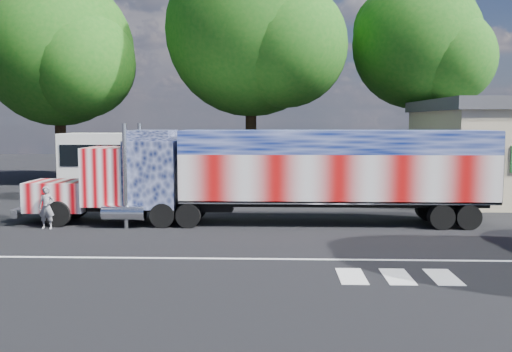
{
  "coord_description": "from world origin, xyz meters",
  "views": [
    {
      "loc": [
        0.78,
        -19.61,
        4.09
      ],
      "look_at": [
        0.0,
        3.0,
        1.9
      ],
      "focal_mm": 40.0,
      "sensor_mm": 36.0,
      "label": 1
    }
  ],
  "objects_px": {
    "semi_truck": "(277,172)",
    "coach_bus": "(178,165)",
    "tree_ne_a": "(420,45)",
    "woman": "(47,207)",
    "tree_n_mid": "(254,32)",
    "tree_nw_a": "(60,51)"
  },
  "relations": [
    {
      "from": "semi_truck",
      "to": "coach_bus",
      "type": "bearing_deg",
      "value": 126.92
    },
    {
      "from": "coach_bus",
      "to": "tree_n_mid",
      "type": "xyz_separation_m",
      "value": [
        3.67,
        7.36,
        7.93
      ]
    },
    {
      "from": "tree_ne_a",
      "to": "tree_n_mid",
      "type": "bearing_deg",
      "value": -177.61
    },
    {
      "from": "coach_bus",
      "to": "tree_ne_a",
      "type": "height_order",
      "value": "tree_ne_a"
    },
    {
      "from": "semi_truck",
      "to": "tree_n_mid",
      "type": "relative_size",
      "value": 1.23
    },
    {
      "from": "woman",
      "to": "tree_n_mid",
      "type": "xyz_separation_m",
      "value": [
        7.27,
        15.64,
        8.9
      ]
    },
    {
      "from": "semi_truck",
      "to": "tree_nw_a",
      "type": "distance_m",
      "value": 20.96
    },
    {
      "from": "woman",
      "to": "tree_ne_a",
      "type": "height_order",
      "value": "tree_ne_a"
    },
    {
      "from": "coach_bus",
      "to": "tree_nw_a",
      "type": "relative_size",
      "value": 0.88
    },
    {
      "from": "woman",
      "to": "tree_ne_a",
      "type": "relative_size",
      "value": 0.12
    },
    {
      "from": "coach_bus",
      "to": "tree_ne_a",
      "type": "relative_size",
      "value": 0.91
    },
    {
      "from": "tree_n_mid",
      "to": "tree_ne_a",
      "type": "height_order",
      "value": "tree_n_mid"
    },
    {
      "from": "semi_truck",
      "to": "coach_bus",
      "type": "distance_m",
      "value": 8.56
    },
    {
      "from": "tree_nw_a",
      "to": "tree_ne_a",
      "type": "relative_size",
      "value": 1.03
    },
    {
      "from": "coach_bus",
      "to": "tree_nw_a",
      "type": "distance_m",
      "value": 13.34
    },
    {
      "from": "tree_n_mid",
      "to": "woman",
      "type": "bearing_deg",
      "value": -114.95
    },
    {
      "from": "coach_bus",
      "to": "woman",
      "type": "distance_m",
      "value": 9.08
    },
    {
      "from": "semi_truck",
      "to": "tree_n_mid",
      "type": "height_order",
      "value": "tree_n_mid"
    },
    {
      "from": "coach_bus",
      "to": "tree_nw_a",
      "type": "bearing_deg",
      "value": 140.04
    },
    {
      "from": "woman",
      "to": "coach_bus",
      "type": "bearing_deg",
      "value": 67.24
    },
    {
      "from": "coach_bus",
      "to": "woman",
      "type": "xyz_separation_m",
      "value": [
        -3.61,
        -8.28,
        -0.97
      ]
    },
    {
      "from": "coach_bus",
      "to": "semi_truck",
      "type": "bearing_deg",
      "value": -53.08
    }
  ]
}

